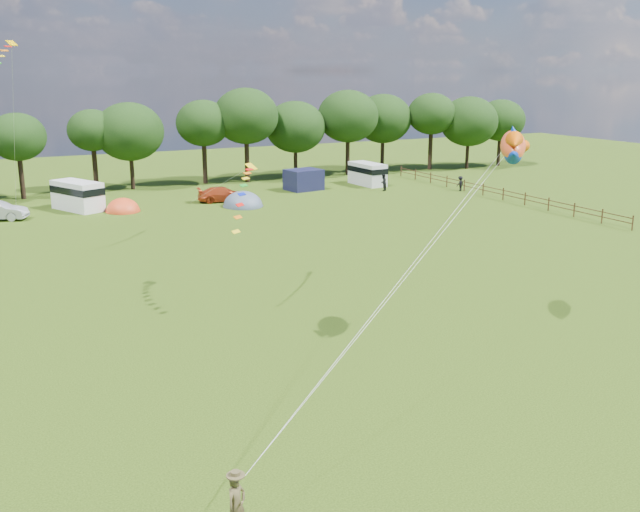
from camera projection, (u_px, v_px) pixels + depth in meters
name	position (u px, v px, depth m)	size (l,w,h in m)	color
ground_plane	(418.00, 412.00, 25.85)	(180.00, 180.00, 0.00)	black
tree_line	(165.00, 127.00, 74.20)	(102.98, 10.98, 10.27)	black
fence	(493.00, 191.00, 69.35)	(0.12, 33.12, 1.20)	#472D19
car_c	(223.00, 194.00, 67.32)	(1.95, 4.63, 1.39)	#B13A15
campervan_c	(77.00, 195.00, 63.11)	(4.22, 5.68, 2.56)	white
campervan_d	(367.00, 173.00, 77.08)	(2.36, 4.98, 2.38)	silver
tent_orange	(123.00, 211.00, 62.73)	(3.03, 3.31, 2.37)	#E6461C
tent_greyblue	(243.00, 206.00, 65.13)	(3.70, 4.05, 2.75)	#4E5C70
awning_navy	(304.00, 180.00, 73.84)	(3.42, 2.78, 2.14)	#17183A
kite_flyer	(237.00, 505.00, 18.88)	(0.63, 0.41, 1.71)	brown
fish_kite	(513.00, 146.00, 31.17)	(2.77, 3.12, 1.77)	#F35422
streamer_kite_c	(245.00, 186.00, 37.25)	(3.16, 4.89, 2.79)	yellow
walker_a	(383.00, 183.00, 73.31)	(0.84, 0.52, 1.73)	black
walker_b	(460.00, 183.00, 73.34)	(0.99, 0.46, 1.53)	black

